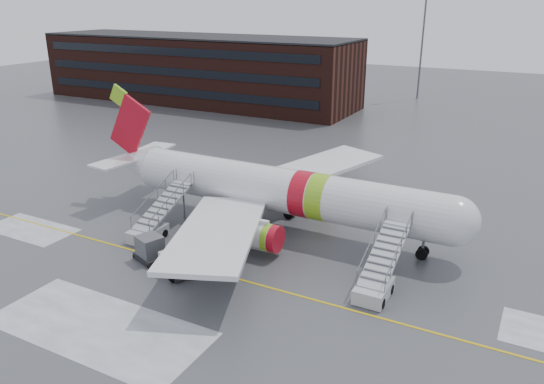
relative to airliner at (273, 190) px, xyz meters
The scene contains 8 objects.
ground 9.85m from the airliner, 65.90° to the right, with size 260.00×260.00×0.00m, color #494C4F.
airliner is the anchor object (origin of this frame).
airstair_fwd 13.36m from the airliner, 29.80° to the right, with size 2.05×7.70×3.48m.
airstair_aft 10.49m from the airliner, 140.24° to the right, with size 2.05×7.70×3.48m.
pushback_tug 11.44m from the airliner, 102.43° to the right, with size 3.07×2.75×1.55m.
uld_container 11.60m from the airliner, 117.57° to the right, with size 2.86×2.48×1.97m.
terminal_building 62.24m from the airliner, 131.53° to the left, with size 62.00×16.11×12.30m.
light_mast_far_n 70.47m from the airliner, 93.48° to the left, with size 1.20×1.20×24.25m.
Camera 1 is at (16.14, -29.21, 18.77)m, focal length 35.00 mm.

